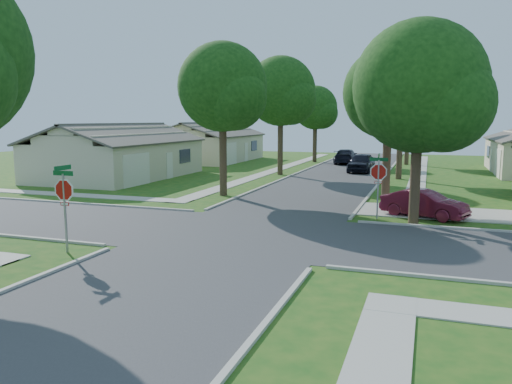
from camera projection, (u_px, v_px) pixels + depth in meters
The scene contains 19 objects.
ground at pixel (244, 233), 19.87m from camera, with size 100.00×100.00×0.00m, color #184D15.
road_ns at pixel (244, 233), 19.87m from camera, with size 7.00×100.00×0.02m, color #333335.
sidewalk_ne at pixel (419, 173), 42.20m from camera, with size 1.20×40.00×0.04m, color #9E9B91.
sidewalk_nw at pixel (281, 168), 46.16m from camera, with size 1.20×40.00×0.04m, color #9E9B91.
driveway at pixel (450, 213), 23.94m from camera, with size 8.80×3.60×0.05m, color #9E9B91.
stop_sign_sw at pixel (64, 194), 16.71m from camera, with size 1.05×0.80×2.98m.
stop_sign_ne at pixel (378, 175), 22.45m from camera, with size 1.05×0.80×2.98m.
tree_e_near at pixel (390, 97), 25.94m from camera, with size 4.97×4.80×8.28m.
tree_e_mid at pixel (403, 96), 37.07m from camera, with size 5.59×5.40×9.21m.
tree_e_far at pixel (409, 104), 49.26m from camera, with size 5.17×5.00×8.72m.
tree_w_near at pixel (223, 91), 28.92m from camera, with size 5.38×5.20×8.97m.
tree_w_mid at pixel (281, 94), 40.08m from camera, with size 5.80×5.60×9.56m.
tree_w_far at pixel (316, 110), 52.38m from camera, with size 4.76×4.60×8.04m.
tree_ne_corner at pixel (421, 93), 20.94m from camera, with size 5.80×5.60×8.66m.
house_nw_near at pixel (120, 158), 38.86m from camera, with size 8.42×13.60×4.23m.
house_nw_far at pixel (210, 147), 54.75m from camera, with size 8.42×13.60×4.23m.
car_driveway at pixel (424, 204), 23.00m from camera, with size 1.35×3.88×1.28m, color #531122.
car_curb_east at pixel (361, 162), 43.03m from camera, with size 1.93×4.79×1.63m, color black.
car_curb_west at pixel (346, 156), 51.01m from camera, with size 2.10×5.16×1.50m, color black.
Camera 1 is at (6.80, -18.20, 4.49)m, focal length 35.00 mm.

